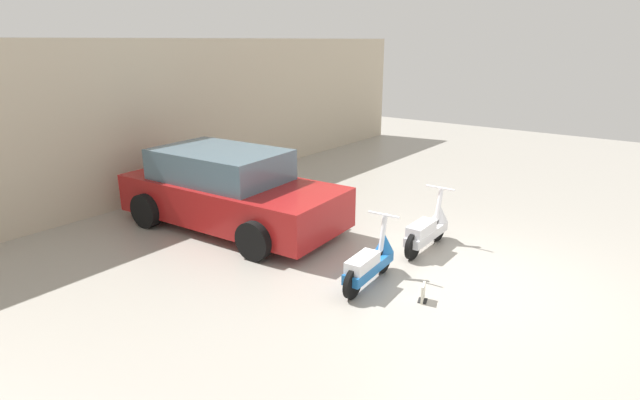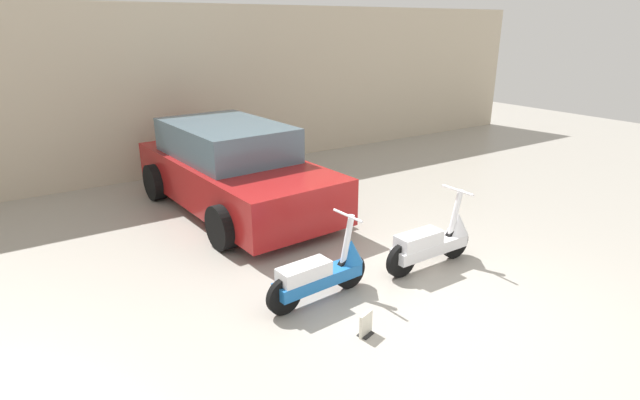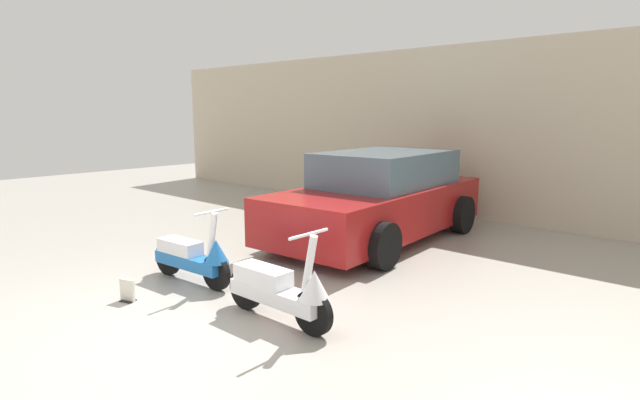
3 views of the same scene
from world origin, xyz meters
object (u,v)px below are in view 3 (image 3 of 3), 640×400
at_px(scooter_front_left, 194,256).
at_px(car_rear_left, 379,198).
at_px(scooter_front_right, 281,289).
at_px(placard_near_left_scooter, 127,292).

xyz_separation_m(scooter_front_left, car_rear_left, (0.42, 3.45, 0.36)).
height_order(scooter_front_right, placard_near_left_scooter, scooter_front_right).
xyz_separation_m(car_rear_left, placard_near_left_scooter, (-0.46, -4.32, -0.60)).
distance_m(car_rear_left, placard_near_left_scooter, 4.39).
relative_size(scooter_front_right, placard_near_left_scooter, 5.63).
bearing_deg(scooter_front_right, placard_near_left_scooter, -156.71).
distance_m(scooter_front_right, placard_near_left_scooter, 1.93).
distance_m(scooter_front_right, car_rear_left, 3.80).
distance_m(scooter_front_left, placard_near_left_scooter, 0.91).
height_order(scooter_front_left, car_rear_left, car_rear_left).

